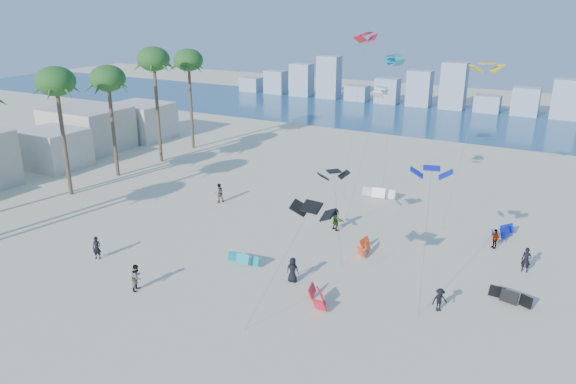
% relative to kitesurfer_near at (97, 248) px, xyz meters
% --- Properties ---
extents(ground, '(220.00, 220.00, 0.00)m').
position_rel_kitesurfer_near_xyz_m(ground, '(8.61, -6.58, -0.91)').
color(ground, beige).
rests_on(ground, ground).
extents(ocean, '(220.00, 220.00, 0.00)m').
position_rel_kitesurfer_near_xyz_m(ocean, '(8.61, 65.42, -0.90)').
color(ocean, navy).
rests_on(ocean, ground).
extents(kitesurfer_near, '(0.78, 0.67, 1.82)m').
position_rel_kitesurfer_near_xyz_m(kitesurfer_near, '(0.00, 0.00, 0.00)').
color(kitesurfer_near, black).
rests_on(kitesurfer_near, ground).
extents(kitesurfer_mid, '(0.97, 1.10, 1.91)m').
position_rel_kitesurfer_near_xyz_m(kitesurfer_mid, '(6.09, -2.13, 0.05)').
color(kitesurfer_mid, gray).
rests_on(kitesurfer_mid, ground).
extents(kitesurfers_far, '(29.22, 13.48, 1.92)m').
position_rel_kitesurfer_near_xyz_m(kitesurfers_far, '(15.79, 11.46, 0.01)').
color(kitesurfers_far, black).
rests_on(kitesurfers_far, ground).
extents(grounded_kites, '(21.46, 22.88, 1.08)m').
position_rel_kitesurfer_near_xyz_m(grounded_kites, '(19.49, 12.87, -0.43)').
color(grounded_kites, '#0D8D9D').
rests_on(grounded_kites, ground).
extents(flying_kites, '(26.90, 32.37, 16.51)m').
position_rel_kitesurfer_near_xyz_m(flying_kites, '(19.98, 17.21, 10.25)').
color(flying_kites, black).
rests_on(flying_kites, ground).
extents(palm_row, '(8.07, 44.80, 15.51)m').
position_rel_kitesurfer_near_xyz_m(palm_row, '(-13.67, 9.55, 10.78)').
color(palm_row, brown).
rests_on(palm_row, ground).
extents(beachfront_buildings, '(11.50, 43.00, 6.00)m').
position_rel_kitesurfer_near_xyz_m(beachfront_buildings, '(-25.09, 14.23, 1.76)').
color(beachfront_buildings, beige).
rests_on(beachfront_buildings, ground).
extents(distant_skyline, '(85.00, 3.00, 8.40)m').
position_rel_kitesurfer_near_xyz_m(distant_skyline, '(7.42, 75.42, 2.18)').
color(distant_skyline, '#9EADBF').
rests_on(distant_skyline, ground).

